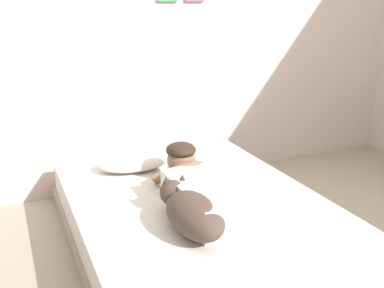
{
  "coord_description": "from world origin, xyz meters",
  "views": [
    {
      "loc": [
        -1.36,
        -1.66,
        1.47
      ],
      "look_at": [
        -0.25,
        0.88,
        0.56
      ],
      "focal_mm": 41.13,
      "sensor_mm": 36.0,
      "label": 1
    }
  ],
  "objects_px": {
    "cell_phone": "(227,194)",
    "pillow": "(135,162)",
    "coffee_cup": "(190,164)",
    "person_lying": "(204,186)",
    "dog": "(191,212)",
    "bed": "(197,222)"
  },
  "relations": [
    {
      "from": "pillow",
      "to": "dog",
      "type": "bearing_deg",
      "value": -88.79
    },
    {
      "from": "pillow",
      "to": "cell_phone",
      "type": "xyz_separation_m",
      "value": [
        0.4,
        -0.66,
        -0.05
      ]
    },
    {
      "from": "bed",
      "to": "dog",
      "type": "xyz_separation_m",
      "value": [
        -0.18,
        -0.34,
        0.26
      ]
    },
    {
      "from": "coffee_cup",
      "to": "cell_phone",
      "type": "bearing_deg",
      "value": -85.24
    },
    {
      "from": "dog",
      "to": "coffee_cup",
      "type": "height_order",
      "value": "dog"
    },
    {
      "from": "pillow",
      "to": "coffee_cup",
      "type": "height_order",
      "value": "pillow"
    },
    {
      "from": "dog",
      "to": "cell_phone",
      "type": "distance_m",
      "value": 0.5
    },
    {
      "from": "pillow",
      "to": "person_lying",
      "type": "height_order",
      "value": "person_lying"
    },
    {
      "from": "person_lying",
      "to": "coffee_cup",
      "type": "relative_size",
      "value": 7.36
    },
    {
      "from": "bed",
      "to": "cell_phone",
      "type": "height_order",
      "value": "cell_phone"
    },
    {
      "from": "pillow",
      "to": "cell_phone",
      "type": "bearing_deg",
      "value": -58.82
    },
    {
      "from": "pillow",
      "to": "person_lying",
      "type": "relative_size",
      "value": 0.57
    },
    {
      "from": "coffee_cup",
      "to": "person_lying",
      "type": "bearing_deg",
      "value": -104.51
    },
    {
      "from": "bed",
      "to": "dog",
      "type": "relative_size",
      "value": 3.46
    },
    {
      "from": "bed",
      "to": "person_lying",
      "type": "distance_m",
      "value": 0.27
    },
    {
      "from": "dog",
      "to": "cell_phone",
      "type": "relative_size",
      "value": 4.11
    },
    {
      "from": "person_lying",
      "to": "cell_phone",
      "type": "xyz_separation_m",
      "value": [
        0.18,
        0.04,
        -0.1
      ]
    },
    {
      "from": "person_lying",
      "to": "coffee_cup",
      "type": "distance_m",
      "value": 0.56
    },
    {
      "from": "pillow",
      "to": "coffee_cup",
      "type": "relative_size",
      "value": 4.16
    },
    {
      "from": "cell_phone",
      "to": "pillow",
      "type": "bearing_deg",
      "value": 121.18
    },
    {
      "from": "bed",
      "to": "person_lying",
      "type": "height_order",
      "value": "person_lying"
    },
    {
      "from": "dog",
      "to": "coffee_cup",
      "type": "xyz_separation_m",
      "value": [
        0.34,
        0.81,
        -0.07
      ]
    }
  ]
}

